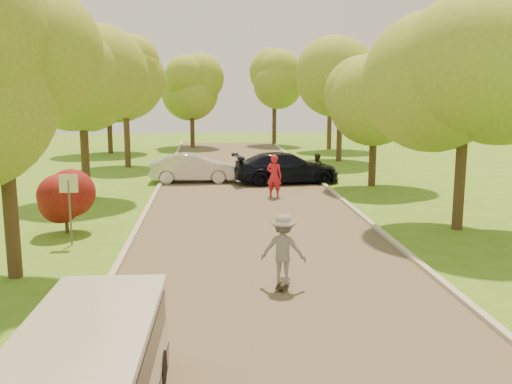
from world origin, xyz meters
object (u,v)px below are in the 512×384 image
object	(u,v)px
street_sign	(69,195)
dark_sedan	(286,168)
person_olive	(317,168)
minivan	(87,382)
person_striped	(274,176)
silver_sedan	(194,168)
skateboarder	(283,249)
longboard	(283,284)

from	to	relation	value
street_sign	dark_sedan	world-z (taller)	street_sign
street_sign	person_olive	bearing A→B (deg)	48.67
minivan	person_olive	xyz separation A→B (m)	(7.00, 21.06, -0.09)
street_sign	person_striped	world-z (taller)	street_sign
minivan	dark_sedan	size ratio (longest dim) A/B	0.82
person_olive	silver_sedan	bearing A→B (deg)	-48.54
skateboarder	person_striped	world-z (taller)	person_striped
minivan	skateboarder	distance (m)	6.72
skateboarder	longboard	bearing A→B (deg)	-0.00
dark_sedan	person_striped	size ratio (longest dim) A/B	2.86
street_sign	person_striped	distance (m)	10.17
dark_sedan	street_sign	bearing A→B (deg)	137.04
minivan	person_striped	distance (m)	18.00
longboard	person_olive	size ratio (longest dim) A/B	0.58
person_striped	person_olive	world-z (taller)	person_striped
person_olive	longboard	bearing A→B (deg)	36.90
minivan	skateboarder	xyz separation A→B (m)	(3.35, 5.82, 0.09)
longboard	person_olive	bearing A→B (deg)	-87.72
dark_sedan	skateboarder	distance (m)	15.68
dark_sedan	person_striped	distance (m)	4.05
silver_sedan	skateboarder	world-z (taller)	skateboarder
person_striped	longboard	bearing A→B (deg)	109.22
silver_sedan	dark_sedan	distance (m)	4.76
street_sign	silver_sedan	bearing A→B (deg)	74.08
silver_sedan	person_olive	world-z (taller)	person_olive
street_sign	silver_sedan	distance (m)	12.39
minivan	street_sign	bearing A→B (deg)	105.86
silver_sedan	longboard	world-z (taller)	silver_sedan
skateboarder	person_olive	distance (m)	15.67
minivan	longboard	size ratio (longest dim) A/B	4.93
silver_sedan	skateboarder	bearing A→B (deg)	-170.71
minivan	silver_sedan	world-z (taller)	minivan
skateboarder	street_sign	bearing A→B (deg)	-20.22
skateboarder	minivan	bearing A→B (deg)	75.77
skateboarder	person_striped	distance (m)	11.68
street_sign	minivan	bearing A→B (deg)	-75.61
dark_sedan	longboard	size ratio (longest dim) A/B	6.00
minivan	dark_sedan	world-z (taller)	minivan
street_sign	person_olive	size ratio (longest dim) A/B	1.42
street_sign	dark_sedan	bearing A→B (deg)	54.15
person_striped	skateboarder	bearing A→B (deg)	109.22
dark_sedan	skateboarder	size ratio (longest dim) A/B	3.19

